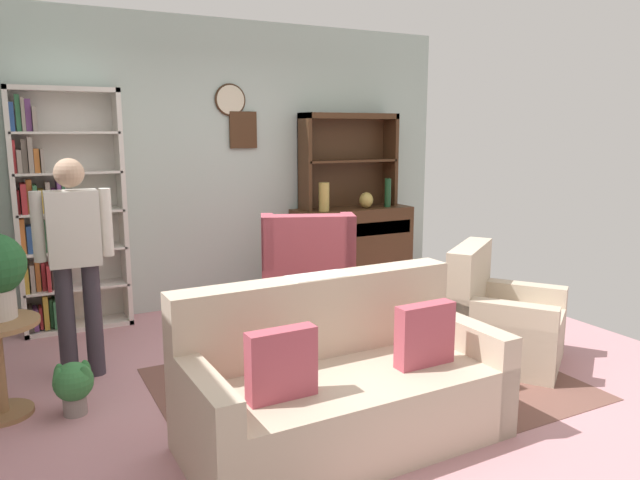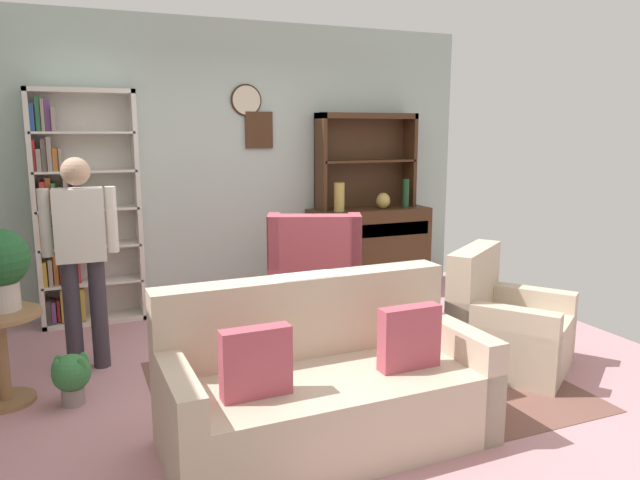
# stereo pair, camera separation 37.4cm
# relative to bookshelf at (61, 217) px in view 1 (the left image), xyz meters

# --- Properties ---
(ground_plane) EXTENTS (5.40, 4.60, 0.02)m
(ground_plane) POSITION_rel_bookshelf_xyz_m (1.52, -1.94, -1.02)
(ground_plane) COLOR #C68C93
(wall_back) EXTENTS (5.00, 0.09, 2.80)m
(wall_back) POSITION_rel_bookshelf_xyz_m (1.52, 0.19, 0.40)
(wall_back) COLOR #ADC1B7
(wall_back) RESTS_ON ground_plane
(area_rug) EXTENTS (2.73, 2.01, 0.01)m
(area_rug) POSITION_rel_bookshelf_xyz_m (1.72, -2.24, -1.00)
(area_rug) COLOR brown
(area_rug) RESTS_ON ground_plane
(bookshelf) EXTENTS (0.90, 0.30, 2.10)m
(bookshelf) POSITION_rel_bookshelf_xyz_m (0.00, 0.00, 0.00)
(bookshelf) COLOR silver
(bookshelf) RESTS_ON ground_plane
(sideboard) EXTENTS (1.30, 0.45, 0.92)m
(sideboard) POSITION_rel_bookshelf_xyz_m (2.88, -0.08, -0.50)
(sideboard) COLOR #422816
(sideboard) RESTS_ON ground_plane
(sideboard_hutch) EXTENTS (1.10, 0.26, 1.00)m
(sideboard_hutch) POSITION_rel_bookshelf_xyz_m (2.88, 0.03, 0.55)
(sideboard_hutch) COLOR #422816
(sideboard_hutch) RESTS_ON sideboard
(vase_tall) EXTENTS (0.11, 0.11, 0.30)m
(vase_tall) POSITION_rel_bookshelf_xyz_m (2.49, -0.16, 0.06)
(vase_tall) COLOR tan
(vase_tall) RESTS_ON sideboard
(vase_round) EXTENTS (0.15, 0.15, 0.17)m
(vase_round) POSITION_rel_bookshelf_xyz_m (3.01, -0.15, -0.00)
(vase_round) COLOR tan
(vase_round) RESTS_ON sideboard
(bottle_wine) EXTENTS (0.07, 0.07, 0.31)m
(bottle_wine) POSITION_rel_bookshelf_xyz_m (3.27, -0.17, 0.07)
(bottle_wine) COLOR #194223
(bottle_wine) RESTS_ON sideboard
(couch_floral) EXTENTS (1.82, 0.89, 0.90)m
(couch_floral) POSITION_rel_bookshelf_xyz_m (1.19, -2.80, -0.70)
(couch_floral) COLOR beige
(couch_floral) RESTS_ON ground_plane
(armchair_floral) EXTENTS (1.06, 1.07, 0.88)m
(armchair_floral) POSITION_rel_bookshelf_xyz_m (2.86, -2.34, -0.72)
(armchair_floral) COLOR beige
(armchair_floral) RESTS_ON ground_plane
(wingback_chair) EXTENTS (1.02, 1.03, 1.05)m
(wingback_chair) POSITION_rel_bookshelf_xyz_m (1.88, -0.99, -0.62)
(wingback_chair) COLOR #B74C5B
(wingback_chair) RESTS_ON ground_plane
(potted_plant_small) EXTENTS (0.24, 0.24, 0.34)m
(potted_plant_small) POSITION_rel_bookshelf_xyz_m (-0.13, -1.78, -0.81)
(potted_plant_small) COLOR gray
(potted_plant_small) RESTS_ON ground_plane
(person_reading) EXTENTS (0.52, 0.21, 1.56)m
(person_reading) POSITION_rel_bookshelf_xyz_m (-0.01, -1.18, -0.10)
(person_reading) COLOR #38333D
(person_reading) RESTS_ON ground_plane
(coffee_table) EXTENTS (0.80, 0.50, 0.42)m
(coffee_table) POSITION_rel_bookshelf_xyz_m (1.34, -1.88, -0.65)
(coffee_table) COLOR #422816
(coffee_table) RESTS_ON ground_plane
(book_stack) EXTENTS (0.16, 0.16, 0.04)m
(book_stack) POSITION_rel_bookshelf_xyz_m (1.44, -1.86, -0.57)
(book_stack) COLOR #B22D33
(book_stack) RESTS_ON coffee_table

